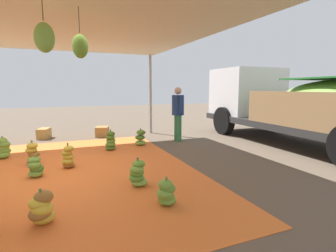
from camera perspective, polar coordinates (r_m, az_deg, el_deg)
name	(u,v)px	position (r m, az deg, el deg)	size (l,w,h in m)	color
ground_plane	(190,159)	(6.26, 4.85, -7.25)	(40.00, 40.00, 0.00)	brown
tarp_orange	(54,174)	(5.61, -23.96, -9.76)	(6.52, 5.44, 0.01)	orange
tent_canopy	(38,21)	(5.48, -26.82, 19.97)	(8.00, 7.00, 2.96)	#9EA0A5
banana_bunch_1	(35,167)	(5.54, -27.28, -8.16)	(0.38, 0.39, 0.44)	#75A83D
banana_bunch_2	(33,155)	(6.38, -27.74, -5.65)	(0.39, 0.37, 0.56)	#996628
banana_bunch_3	(111,141)	(7.18, -12.61, -3.35)	(0.40, 0.41, 0.57)	#477523
banana_bunch_7	(166,193)	(3.82, -0.39, -14.64)	(0.34, 0.35, 0.43)	#60932D
banana_bunch_8	(42,209)	(3.68, -26.19, -16.11)	(0.37, 0.39, 0.46)	gold
banana_bunch_9	(68,158)	(5.86, -21.25, -6.52)	(0.35, 0.33, 0.54)	#996628
banana_bunch_10	(3,149)	(7.37, -32.68, -4.22)	(0.42, 0.43, 0.54)	#6B9E38
banana_bunch_11	(141,138)	(7.66, -6.10, -2.70)	(0.46, 0.46, 0.50)	#6B9E38
banana_bunch_14	(138,174)	(4.53, -6.72, -10.50)	(0.40, 0.40, 0.50)	#75A83D
cargo_truck_main	(295,103)	(8.72, 26.21, 4.59)	(6.88, 2.54, 2.40)	#2D2D2D
worker_0	(178,110)	(8.20, 2.21, 3.60)	(0.63, 0.38, 1.72)	#337A4C
crate_0	(102,132)	(9.37, -14.35, -1.19)	(0.53, 0.42, 0.34)	olive
crate_1	(44,133)	(9.65, -25.77, -1.49)	(0.52, 0.33, 0.34)	#B78947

